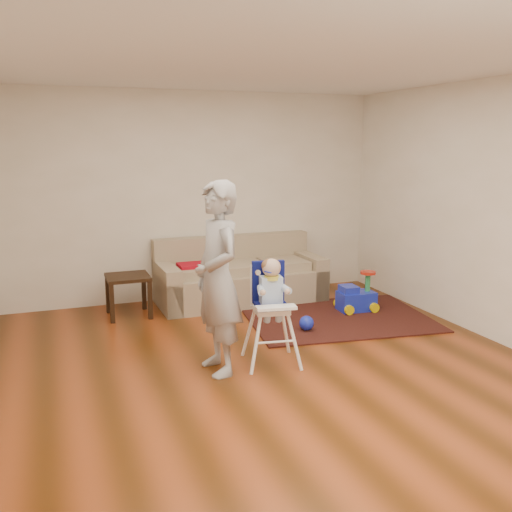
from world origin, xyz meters
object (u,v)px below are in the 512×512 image
object	(u,v)px
high_chair	(271,313)
adult	(218,279)
side_table	(129,296)
ride_on_toy	(357,291)
sofa	(241,271)
toy_ball	(307,323)

from	to	relation	value
high_chair	adult	world-z (taller)	adult
side_table	ride_on_toy	distance (m)	2.77
sofa	high_chair	world-z (taller)	high_chair
ride_on_toy	high_chair	distance (m)	2.01
sofa	ride_on_toy	bearing A→B (deg)	-38.34
adult	ride_on_toy	bearing A→B (deg)	113.44
high_chair	adult	bearing A→B (deg)	-169.57
ride_on_toy	side_table	bearing A→B (deg)	166.96
toy_ball	adult	bearing A→B (deg)	-149.71
toy_ball	high_chair	size ratio (longest dim) A/B	0.16
side_table	adult	bearing A→B (deg)	-75.14
high_chair	ride_on_toy	bearing A→B (deg)	45.70
toy_ball	adult	size ratio (longest dim) A/B	0.09
sofa	ride_on_toy	xyz separation A→B (m)	(1.19, -0.91, -0.16)
ride_on_toy	toy_ball	bearing A→B (deg)	-148.22
sofa	side_table	xyz separation A→B (m)	(-1.46, -0.12, -0.17)
toy_ball	adult	world-z (taller)	adult
sofa	toy_ball	xyz separation A→B (m)	(0.29, -1.40, -0.32)
sofa	adult	world-z (taller)	adult
ride_on_toy	high_chair	bearing A→B (deg)	-140.01
side_table	ride_on_toy	world-z (taller)	ride_on_toy
side_table	ride_on_toy	bearing A→B (deg)	-16.59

